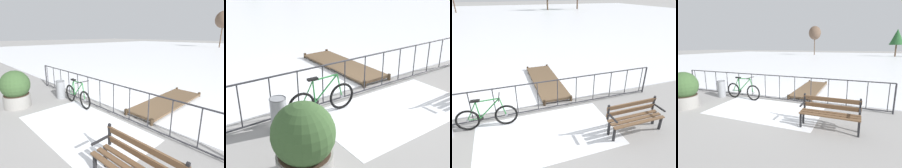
% 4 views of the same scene
% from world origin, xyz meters
% --- Properties ---
extents(ground_plane, '(160.00, 160.00, 0.00)m').
position_xyz_m(ground_plane, '(0.00, 0.00, 0.00)').
color(ground_plane, gray).
extents(snow_patch, '(3.88, 2.17, 0.01)m').
position_xyz_m(snow_patch, '(0.32, -1.20, 0.00)').
color(snow_patch, white).
rests_on(snow_patch, ground).
extents(railing_fence, '(9.06, 0.06, 1.07)m').
position_xyz_m(railing_fence, '(0.00, 0.00, 0.56)').
color(railing_fence, '#2D2D33').
rests_on(railing_fence, ground).
extents(bicycle_near_railing, '(1.71, 0.52, 0.97)m').
position_xyz_m(bicycle_near_railing, '(-1.23, -0.34, 0.37)').
color(bicycle_near_railing, black).
rests_on(bicycle_near_railing, ground).
extents(park_bench, '(1.60, 0.48, 0.89)m').
position_xyz_m(park_bench, '(2.67, -1.81, 0.51)').
color(park_bench, brown).
rests_on(park_bench, ground).
extents(planter_with_shrub, '(1.00, 1.00, 1.33)m').
position_xyz_m(planter_with_shrub, '(-2.60, -1.99, 0.66)').
color(planter_with_shrub, gray).
rests_on(planter_with_shrub, ground).
extents(trash_bin, '(0.35, 0.35, 0.73)m').
position_xyz_m(trash_bin, '(-2.33, -0.40, 0.37)').
color(trash_bin, gray).
rests_on(trash_bin, ground).
extents(wooden_dock, '(1.10, 3.60, 0.20)m').
position_xyz_m(wooden_dock, '(1.10, 2.05, 0.12)').
color(wooden_dock, brown).
rests_on(wooden_dock, ground).
extents(tree_centre, '(2.92, 2.92, 6.94)m').
position_xyz_m(tree_centre, '(-7.19, 37.26, 5.31)').
color(tree_centre, brown).
rests_on(tree_centre, ground).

